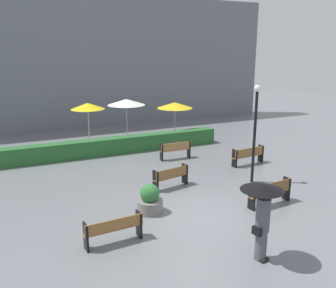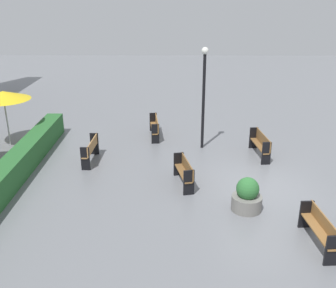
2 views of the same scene
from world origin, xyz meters
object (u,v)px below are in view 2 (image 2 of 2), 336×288
bench_back_row (91,149)px  planter_pot (247,196)px  bench_far_right (155,126)px  patio_umbrella_yellow_far (3,95)px  bench_mid_center (185,171)px  bench_near_left (320,228)px  bench_near_right (261,143)px  lamp_post (204,88)px

bench_back_row → planter_pot: bearing=-123.8°
bench_far_right → patio_umbrella_yellow_far: bearing=99.7°
bench_mid_center → bench_far_right: bench_far_right is taller
bench_near_left → bench_far_right: size_ratio=0.97×
bench_near_left → patio_umbrella_yellow_far: size_ratio=0.76×
bench_near_left → bench_near_right: bearing=2.4°
lamp_post → patio_umbrella_yellow_far: lamp_post is taller
patio_umbrella_yellow_far → planter_pot: bearing=-120.4°
bench_mid_center → bench_far_right: size_ratio=0.89×
bench_far_right → bench_back_row: size_ratio=1.10×
bench_near_left → bench_back_row: bearing=52.2°
bench_near_right → patio_umbrella_yellow_far: patio_umbrella_yellow_far is taller
bench_mid_center → bench_back_row: (1.90, 3.50, 0.03)m
bench_mid_center → lamp_post: size_ratio=0.40×
bench_near_right → bench_back_row: size_ratio=1.11×
bench_near_right → bench_back_row: bearing=95.6°
bench_near_left → bench_near_right: 5.95m
bench_near_left → bench_mid_center: (3.41, 3.33, 0.02)m
lamp_post → bench_mid_center: bearing=166.2°
bench_mid_center → lamp_post: (3.43, -0.84, 2.01)m
bench_back_row → planter_pot: 6.38m
bench_near_right → patio_umbrella_yellow_far: size_ratio=0.79×
bench_near_left → bench_near_right: bench_near_right is taller
bench_near_right → bench_far_right: (2.20, 4.25, -0.02)m
bench_mid_center → patio_umbrella_yellow_far: size_ratio=0.70×
bench_near_right → planter_pot: 4.39m
bench_near_left → lamp_post: (6.84, 2.49, 2.03)m
bench_back_row → patio_umbrella_yellow_far: size_ratio=0.71×
bench_near_right → planter_pot: size_ratio=1.79×
patio_umbrella_yellow_far → bench_mid_center: bearing=-116.7°
planter_pot → patio_umbrella_yellow_far: 10.71m
bench_near_left → bench_back_row: (5.31, 6.83, 0.05)m
bench_mid_center → bench_near_right: bearing=-50.5°
bench_mid_center → planter_pot: bearing=-132.7°
bench_near_right → lamp_post: (0.89, 2.24, 1.98)m
bench_near_left → bench_near_right: (5.95, 0.25, 0.05)m
bench_mid_center → lamp_post: bearing=-13.8°
bench_far_right → patio_umbrella_yellow_far: size_ratio=0.79×
planter_pot → bench_far_right: bearing=24.9°
bench_back_row → lamp_post: size_ratio=0.40×
bench_near_right → lamp_post: 3.12m
planter_pot → bench_back_row: bearing=56.2°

